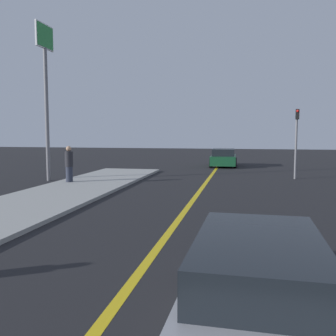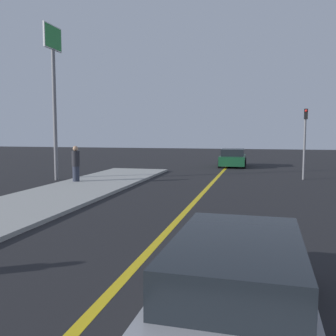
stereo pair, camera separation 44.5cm
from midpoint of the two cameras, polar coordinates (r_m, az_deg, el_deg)
road_center_line at (r=16.82m, az=6.52°, el=-3.31°), size 0.20×60.00×0.01m
sidewalk_left at (r=13.65m, az=-19.86°, el=-5.40°), size 3.73×25.31×0.13m
car_near_right_lane at (r=5.04m, az=13.15°, el=-17.27°), size 1.92×4.73×1.30m
car_ahead_center at (r=28.29m, az=10.27°, el=1.49°), size 1.99×3.87×1.34m
pedestrian_mid_group at (r=19.01m, az=-13.23°, el=0.64°), size 0.39×0.39×1.76m
traffic_light at (r=21.46m, az=20.69°, el=4.56°), size 0.18×0.40×3.80m
roadside_sign at (r=20.97m, az=-16.46°, el=14.07°), size 0.20×1.66×8.07m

